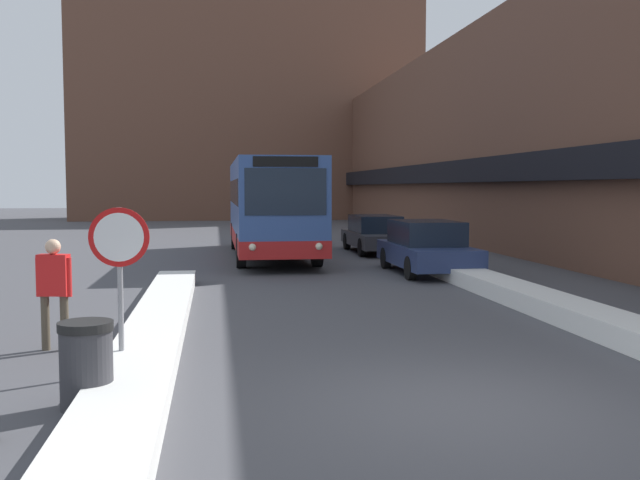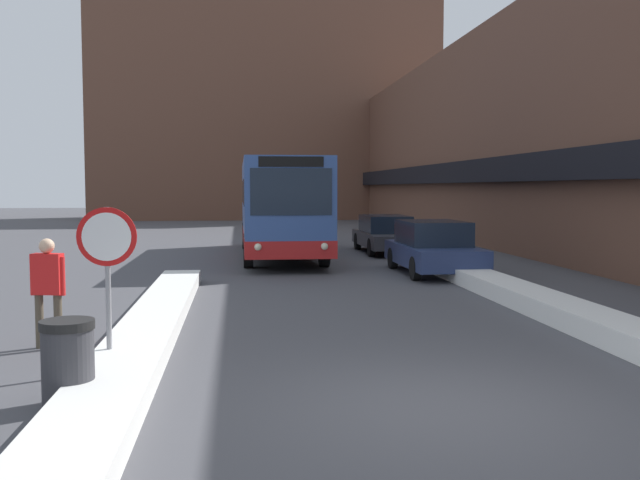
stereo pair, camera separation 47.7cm
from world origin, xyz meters
TOP-DOWN VIEW (x-y plane):
  - ground_plane at (0.00, 0.00)m, footprint 160.00×160.00m
  - building_row_right at (9.97, 24.00)m, footprint 5.50×60.00m
  - building_backdrop_far at (0.00, 48.89)m, footprint 26.00×8.00m
  - snow_bank_left at (-3.60, 2.71)m, footprint 0.90×16.55m
  - snow_bank_right at (3.60, 4.53)m, footprint 0.90×16.40m
  - city_bus at (-0.75, 17.22)m, footprint 2.56×10.73m
  - parked_car_front at (3.20, 11.90)m, footprint 1.90×4.38m
  - parked_car_middle at (3.20, 18.38)m, footprint 1.80×4.63m
  - stop_sign at (-3.86, 2.04)m, footprint 0.76×0.08m
  - pedestrian at (-4.99, 3.52)m, footprint 0.53×0.29m
  - trash_bin at (-4.04, 0.58)m, footprint 0.59×0.59m

SIDE VIEW (x-z plane):
  - ground_plane at x=0.00m, z-range 0.00..0.00m
  - snow_bank_left at x=-3.60m, z-range 0.00..0.29m
  - snow_bank_right at x=3.60m, z-range 0.00..0.37m
  - trash_bin at x=-4.04m, z-range 0.00..0.95m
  - parked_car_middle at x=3.20m, z-range 0.01..1.38m
  - parked_car_front at x=3.20m, z-range 0.00..1.46m
  - pedestrian at x=-4.99m, z-range 0.17..1.81m
  - stop_sign at x=-3.86m, z-range 0.47..2.62m
  - city_bus at x=-0.75m, z-range 0.13..3.40m
  - building_row_right at x=9.97m, z-range -0.01..8.90m
  - building_backdrop_far at x=0.00m, z-range 0.00..17.33m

